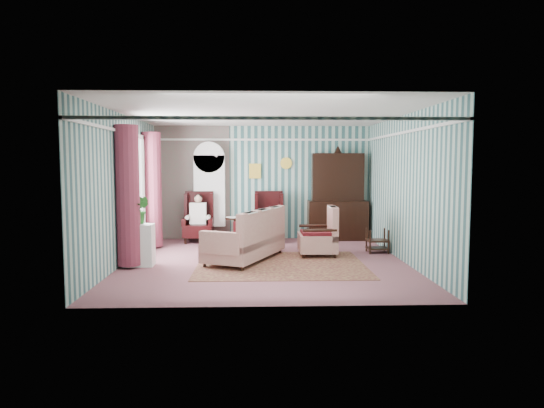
{
  "coord_description": "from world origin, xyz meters",
  "views": [
    {
      "loc": [
        -0.17,
        -9.47,
        1.96
      ],
      "look_at": [
        0.16,
        0.6,
        1.1
      ],
      "focal_mm": 32.0,
      "sensor_mm": 36.0,
      "label": 1
    }
  ],
  "objects_px": {
    "wingback_right": "(269,217)",
    "round_side_table": "(235,229)",
    "dresser_hutch": "(338,194)",
    "wingback_left": "(198,217)",
    "nest_table": "(377,240)",
    "seated_woman": "(198,218)",
    "bookcase": "(210,196)",
    "sofa": "(245,232)",
    "coffee_table": "(229,250)",
    "floral_armchair": "(317,231)",
    "plant_stand": "(139,245)"
  },
  "relations": [
    {
      "from": "seated_woman",
      "to": "coffee_table",
      "type": "xyz_separation_m",
      "value": [
        0.86,
        -2.16,
        -0.4
      ]
    },
    {
      "from": "round_side_table",
      "to": "plant_stand",
      "type": "distance_m",
      "value": 3.36
    },
    {
      "from": "nest_table",
      "to": "coffee_table",
      "type": "distance_m",
      "value": 3.26
    },
    {
      "from": "wingback_left",
      "to": "coffee_table",
      "type": "xyz_separation_m",
      "value": [
        0.86,
        -2.16,
        -0.43
      ]
    },
    {
      "from": "round_side_table",
      "to": "floral_armchair",
      "type": "xyz_separation_m",
      "value": [
        1.82,
        -2.0,
        0.22
      ]
    },
    {
      "from": "seated_woman",
      "to": "coffee_table",
      "type": "height_order",
      "value": "seated_woman"
    },
    {
      "from": "wingback_right",
      "to": "sofa",
      "type": "bearing_deg",
      "value": -103.74
    },
    {
      "from": "seated_woman",
      "to": "coffee_table",
      "type": "bearing_deg",
      "value": -68.18
    },
    {
      "from": "seated_woman",
      "to": "dresser_hutch",
      "type": "bearing_deg",
      "value": 4.41
    },
    {
      "from": "wingback_left",
      "to": "plant_stand",
      "type": "relative_size",
      "value": 1.56
    },
    {
      "from": "wingback_left",
      "to": "seated_woman",
      "type": "xyz_separation_m",
      "value": [
        0.0,
        0.0,
        -0.04
      ]
    },
    {
      "from": "bookcase",
      "to": "wingback_right",
      "type": "distance_m",
      "value": 1.63
    },
    {
      "from": "bookcase",
      "to": "sofa",
      "type": "height_order",
      "value": "bookcase"
    },
    {
      "from": "wingback_right",
      "to": "round_side_table",
      "type": "relative_size",
      "value": 2.08
    },
    {
      "from": "dresser_hutch",
      "to": "nest_table",
      "type": "distance_m",
      "value": 2.11
    },
    {
      "from": "wingback_left",
      "to": "sofa",
      "type": "xyz_separation_m",
      "value": [
        1.2,
        -2.25,
        -0.06
      ]
    },
    {
      "from": "dresser_hutch",
      "to": "sofa",
      "type": "bearing_deg",
      "value": -132.39
    },
    {
      "from": "round_side_table",
      "to": "wingback_left",
      "type": "bearing_deg",
      "value": -170.54
    },
    {
      "from": "nest_table",
      "to": "bookcase",
      "type": "bearing_deg",
      "value": 153.08
    },
    {
      "from": "bookcase",
      "to": "coffee_table",
      "type": "bearing_deg",
      "value": -76.45
    },
    {
      "from": "seated_woman",
      "to": "plant_stand",
      "type": "height_order",
      "value": "seated_woman"
    },
    {
      "from": "seated_woman",
      "to": "floral_armchair",
      "type": "height_order",
      "value": "seated_woman"
    },
    {
      "from": "dresser_hutch",
      "to": "round_side_table",
      "type": "xyz_separation_m",
      "value": [
        -2.6,
        -0.12,
        -0.88
      ]
    },
    {
      "from": "seated_woman",
      "to": "nest_table",
      "type": "height_order",
      "value": "seated_woman"
    },
    {
      "from": "dresser_hutch",
      "to": "sofa",
      "type": "xyz_separation_m",
      "value": [
        -2.3,
        -2.52,
        -0.62
      ]
    },
    {
      "from": "nest_table",
      "to": "plant_stand",
      "type": "distance_m",
      "value": 5.02
    },
    {
      "from": "dresser_hutch",
      "to": "wingback_left",
      "type": "relative_size",
      "value": 1.89
    },
    {
      "from": "bookcase",
      "to": "wingback_left",
      "type": "bearing_deg",
      "value": -122.66
    },
    {
      "from": "bookcase",
      "to": "wingback_right",
      "type": "bearing_deg",
      "value": -14.57
    },
    {
      "from": "dresser_hutch",
      "to": "seated_woman",
      "type": "distance_m",
      "value": 3.56
    },
    {
      "from": "nest_table",
      "to": "wingback_left",
      "type": "bearing_deg",
      "value": 159.15
    },
    {
      "from": "round_side_table",
      "to": "bookcase",
      "type": "bearing_deg",
      "value": 159.73
    },
    {
      "from": "seated_woman",
      "to": "coffee_table",
      "type": "relative_size",
      "value": 1.2
    },
    {
      "from": "wingback_left",
      "to": "nest_table",
      "type": "xyz_separation_m",
      "value": [
        4.07,
        -1.55,
        -0.35
      ]
    },
    {
      "from": "bookcase",
      "to": "sofa",
      "type": "xyz_separation_m",
      "value": [
        0.95,
        -2.64,
        -0.56
      ]
    },
    {
      "from": "dresser_hutch",
      "to": "coffee_table",
      "type": "xyz_separation_m",
      "value": [
        -2.64,
        -2.43,
        -0.99
      ]
    },
    {
      "from": "wingback_right",
      "to": "nest_table",
      "type": "distance_m",
      "value": 2.81
    },
    {
      "from": "plant_stand",
      "to": "wingback_left",
      "type": "bearing_deg",
      "value": 73.78
    },
    {
      "from": "seated_woman",
      "to": "plant_stand",
      "type": "bearing_deg",
      "value": -106.22
    },
    {
      "from": "coffee_table",
      "to": "wingback_right",
      "type": "bearing_deg",
      "value": 67.66
    },
    {
      "from": "bookcase",
      "to": "floral_armchair",
      "type": "xyz_separation_m",
      "value": [
        2.47,
        -2.24,
        -0.6
      ]
    },
    {
      "from": "floral_armchair",
      "to": "coffee_table",
      "type": "xyz_separation_m",
      "value": [
        -1.85,
        -0.31,
        -0.33
      ]
    },
    {
      "from": "dresser_hutch",
      "to": "plant_stand",
      "type": "distance_m",
      "value": 5.31
    },
    {
      "from": "round_side_table",
      "to": "seated_woman",
      "type": "bearing_deg",
      "value": -170.54
    },
    {
      "from": "bookcase",
      "to": "sofa",
      "type": "distance_m",
      "value": 2.86
    },
    {
      "from": "floral_armchair",
      "to": "coffee_table",
      "type": "height_order",
      "value": "floral_armchair"
    },
    {
      "from": "seated_woman",
      "to": "floral_armchair",
      "type": "bearing_deg",
      "value": -34.25
    },
    {
      "from": "bookcase",
      "to": "nest_table",
      "type": "distance_m",
      "value": 4.37
    },
    {
      "from": "bookcase",
      "to": "plant_stand",
      "type": "distance_m",
      "value": 3.39
    },
    {
      "from": "bookcase",
      "to": "wingback_right",
      "type": "xyz_separation_m",
      "value": [
        1.5,
        -0.39,
        -0.5
      ]
    }
  ]
}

